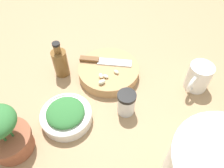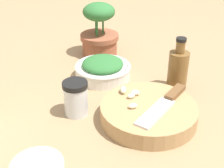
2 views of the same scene
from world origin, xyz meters
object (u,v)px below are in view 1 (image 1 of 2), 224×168
at_px(cutting_board, 109,71).
at_px(herb_bowl, 66,115).
at_px(potted_herb, 5,135).
at_px(garlic_cloves, 105,77).
at_px(coffee_mug, 198,77).
at_px(chef_knife, 103,61).
at_px(spice_jar, 126,103).
at_px(oil_bottle, 60,62).

relative_size(cutting_board, herb_bowl, 1.39).
height_order(cutting_board, potted_herb, potted_herb).
relative_size(cutting_board, garlic_cloves, 2.81).
bearing_deg(potted_herb, cutting_board, -139.12).
height_order(garlic_cloves, coffee_mug, coffee_mug).
xyz_separation_m(cutting_board, chef_knife, (0.02, -0.03, 0.02)).
bearing_deg(coffee_mug, cutting_board, -16.48).
distance_m(chef_knife, spice_jar, 0.21).
height_order(garlic_cloves, oil_bottle, oil_bottle).
height_order(chef_knife, potted_herb, potted_herb).
height_order(garlic_cloves, spice_jar, spice_jar).
relative_size(herb_bowl, oil_bottle, 1.11).
distance_m(chef_knife, herb_bowl, 0.25).
distance_m(coffee_mug, oil_bottle, 0.49).
relative_size(cutting_board, spice_jar, 2.63).
bearing_deg(oil_bottle, cutting_board, 170.86).
height_order(coffee_mug, potted_herb, potted_herb).
distance_m(chef_knife, oil_bottle, 0.16).
distance_m(chef_knife, coffee_mug, 0.34).
bearing_deg(garlic_cloves, oil_bottle, -27.62).
bearing_deg(herb_bowl, coffee_mug, -168.42).
bearing_deg(coffee_mug, garlic_cloves, -6.39).
xyz_separation_m(chef_knife, spice_jar, (-0.06, 0.20, -0.00)).
relative_size(herb_bowl, potted_herb, 0.93).
distance_m(spice_jar, oil_bottle, 0.29).
relative_size(cutting_board, coffee_mug, 2.19).
bearing_deg(herb_bowl, potted_herb, 27.47).
height_order(herb_bowl, potted_herb, potted_herb).
bearing_deg(cutting_board, coffee_mug, 163.52).
bearing_deg(coffee_mug, spice_jar, 16.43).
distance_m(cutting_board, chef_knife, 0.04).
bearing_deg(coffee_mug, herb_bowl, 11.58).
bearing_deg(herb_bowl, oil_bottle, -83.82).
bearing_deg(garlic_cloves, coffee_mug, 173.61).
distance_m(garlic_cloves, oil_bottle, 0.18).
bearing_deg(potted_herb, chef_knife, -133.93).
relative_size(chef_knife, herb_bowl, 1.24).
bearing_deg(coffee_mug, chef_knife, -20.88).
xyz_separation_m(garlic_cloves, oil_bottle, (0.16, -0.08, 0.01)).
height_order(cutting_board, oil_bottle, oil_bottle).
bearing_deg(garlic_cloves, potted_herb, 36.11).
height_order(chef_knife, coffee_mug, coffee_mug).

